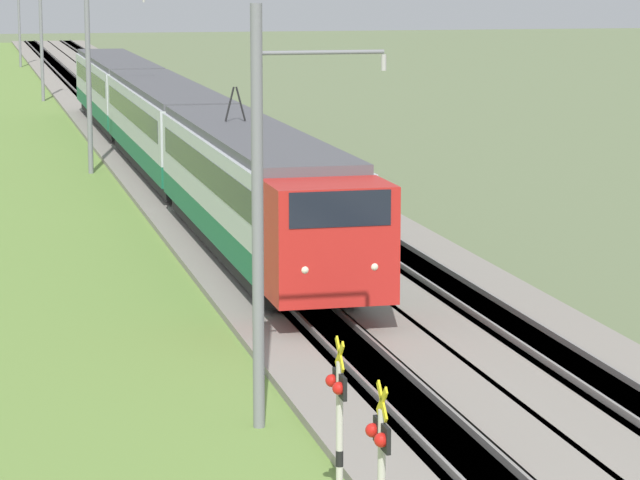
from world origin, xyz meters
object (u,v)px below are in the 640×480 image
Objects in this scene: catenary_mast_mid at (90,72)px; catenary_mast_distant at (20,20)px; passenger_train at (165,122)px; crossing_signal_near at (380,473)px; catenary_mast_near at (261,216)px; crossing_signal_aux at (339,417)px; catenary_mast_far at (42,37)px.

catenary_mast_distant is at bearing -0.00° from catenary_mast_mid.
passenger_train reaches higher than crossing_signal_near.
crossing_signal_near is 0.40× the size of catenary_mast_near.
catenary_mast_distant is (118.34, 0.12, 2.38)m from crossing_signal_aux.
passenger_train is 39.26m from catenary_mast_far.
passenger_train is 3.91m from catenary_mast_mid.
crossing_signal_near is 8.55m from catenary_mast_near.
catenary_mast_near is (8.26, 0.01, 2.23)m from crossing_signal_near.
catenary_mast_near is 37.62m from catenary_mast_mid.
crossing_signal_near is 121.13m from catenary_mast_distant.
catenary_mast_far is (75.23, 0.00, 0.21)m from catenary_mast_near.
passenger_train is at bearing -93.82° from crossing_signal_near.
passenger_train is 44.49m from crossing_signal_near.
crossing_signal_near is 83.52m from catenary_mast_far.
catenary_mast_distant is (121.11, 0.02, 2.35)m from crossing_signal_near.
catenary_mast_near is 0.95× the size of catenary_mast_far.
catenary_mast_distant reaches higher than passenger_train.
catenary_mast_far is 1.02× the size of catenary_mast_distant.
catenary_mast_far reaches higher than crossing_signal_aux.
passenger_train is 19.08× the size of crossing_signal_aux.
crossing_signal_near reaches higher than crossing_signal_aux.
passenger_train reaches higher than crossing_signal_aux.
passenger_train is 36.30m from catenary_mast_near.
crossing_signal_near is at bearing -179.98° from catenary_mast_mid.
catenary_mast_distant is at bearing -89.99° from crossing_signal_near.
crossing_signal_aux is at bearing -92.16° from crossing_signal_near.
catenary_mast_far reaches higher than passenger_train.
catenary_mast_near is at bearing -88.76° from crossing_signal_aux.
catenary_mast_distant is (75.23, -0.00, -0.15)m from catenary_mast_mid.
catenary_mast_near reaches higher than passenger_train.
crossing_signal_aux is 118.37m from catenary_mast_distant.
crossing_signal_near is 2.76m from crossing_signal_aux.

